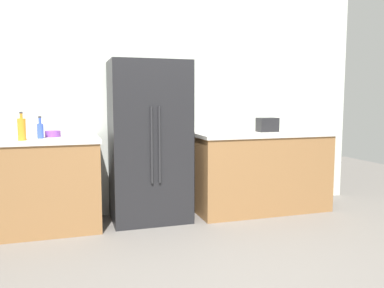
% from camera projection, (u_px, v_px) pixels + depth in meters
% --- Properties ---
extents(ground_plane, '(10.17, 10.17, 0.00)m').
position_uv_depth(ground_plane, '(222.00, 283.00, 2.87)').
color(ground_plane, slate).
extents(kitchen_back_panel, '(5.08, 0.10, 2.67)m').
position_uv_depth(kitchen_back_panel, '(159.00, 98.00, 4.64)').
color(kitchen_back_panel, silver).
rests_on(kitchen_back_panel, ground_plane).
extents(counter_left, '(1.31, 0.69, 0.93)m').
position_uv_depth(counter_left, '(33.00, 185.00, 3.96)').
color(counter_left, olive).
rests_on(counter_left, ground_plane).
extents(counter_right, '(1.60, 0.69, 0.93)m').
position_uv_depth(counter_right, '(261.00, 171.00, 4.71)').
color(counter_right, olive).
rests_on(counter_right, ground_plane).
extents(refrigerator, '(0.83, 0.63, 1.72)m').
position_uv_depth(refrigerator, '(149.00, 142.00, 4.29)').
color(refrigerator, black).
rests_on(refrigerator, ground_plane).
extents(toaster, '(0.24, 0.16, 0.17)m').
position_uv_depth(toaster, '(267.00, 125.00, 4.74)').
color(toaster, black).
rests_on(toaster, counter_right).
extents(bottle_a, '(0.07, 0.07, 0.27)m').
position_uv_depth(bottle_a, '(22.00, 129.00, 3.72)').
color(bottle_a, orange).
rests_on(bottle_a, counter_left).
extents(bottle_b, '(0.06, 0.06, 0.22)m').
position_uv_depth(bottle_b, '(40.00, 130.00, 3.91)').
color(bottle_b, blue).
rests_on(bottle_b, counter_left).
extents(cup_a, '(0.08, 0.08, 0.09)m').
position_uv_depth(cup_a, '(36.00, 133.00, 4.00)').
color(cup_a, white).
rests_on(cup_a, counter_left).
extents(bowl_a, '(0.16, 0.16, 0.06)m').
position_uv_depth(bowl_a, '(53.00, 134.00, 4.09)').
color(bowl_a, purple).
rests_on(bowl_a, counter_left).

